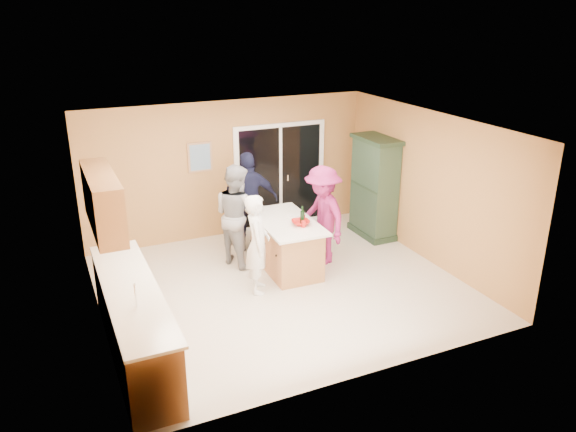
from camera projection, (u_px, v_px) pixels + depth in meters
name	position (u px, v px, depth m)	size (l,w,h in m)	color
floor	(282.00, 287.00, 8.96)	(5.50, 5.50, 0.00)	beige
ceiling	(281.00, 125.00, 8.04)	(5.50, 5.00, 0.10)	white
wall_back	(229.00, 169.00, 10.63)	(5.50, 0.10, 2.60)	tan
wall_front	(370.00, 279.00, 6.37)	(5.50, 0.10, 2.60)	tan
wall_left	(92.00, 240.00, 7.44)	(0.10, 5.00, 2.60)	tan
wall_right	(429.00, 188.00, 9.56)	(0.10, 5.00, 2.60)	tan
left_cabinet_run	(136.00, 328.00, 6.95)	(0.65, 3.05, 1.24)	#BA7648
upper_cabinets	(103.00, 201.00, 7.13)	(0.35, 1.60, 0.75)	#BA7648
sliding_door	(280.00, 176.00, 11.09)	(1.90, 0.07, 2.10)	white
framed_picture	(200.00, 157.00, 10.29)	(0.46, 0.04, 0.56)	#AB7C55
kitchen_island	(286.00, 246.00, 9.46)	(0.94, 1.67, 0.87)	#BA7648
green_hutch	(374.00, 188.00, 10.68)	(0.56, 1.05, 1.94)	#203321
woman_white	(258.00, 244.00, 8.58)	(0.58, 0.38, 1.58)	white
woman_grey	(237.00, 215.00, 9.52)	(0.85, 0.67, 1.76)	gray
woman_navy	(249.00, 202.00, 10.07)	(1.07, 0.44, 1.82)	#171632
woman_magenta	(322.00, 215.00, 9.54)	(1.11, 0.64, 1.72)	#9C226A
serving_bowl	(301.00, 223.00, 9.11)	(0.30, 0.30, 0.07)	red
tulip_vase	(111.00, 234.00, 8.06)	(0.20, 0.14, 0.38)	#AA2B11
tumbler_near	(303.00, 218.00, 9.24)	(0.08, 0.08, 0.11)	red
tumbler_far	(304.00, 224.00, 9.01)	(0.07, 0.07, 0.11)	red
wine_bottle	(302.00, 217.00, 9.10)	(0.07, 0.07, 0.31)	black
white_plate	(293.00, 216.00, 9.50)	(0.21, 0.21, 0.01)	white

